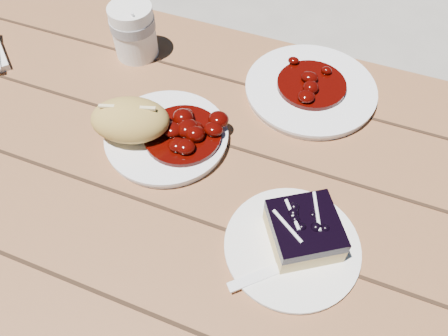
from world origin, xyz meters
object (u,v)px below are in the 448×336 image
(picnic_table, at_px, (204,223))
(blueberry_cake, at_px, (304,231))
(second_plate, at_px, (310,90))
(dessert_plate, at_px, (292,247))
(main_plate, at_px, (167,137))
(coffee_cup, at_px, (134,31))
(bread_roll, at_px, (130,120))

(picnic_table, height_order, blueberry_cake, blueberry_cake)
(second_plate, bearing_deg, dessert_plate, -79.82)
(blueberry_cake, bearing_deg, second_plate, 69.17)
(main_plate, xyz_separation_m, coffee_cup, (-0.16, 0.20, 0.05))
(blueberry_cake, height_order, coffee_cup, coffee_cup)
(main_plate, height_order, blueberry_cake, blueberry_cake)
(blueberry_cake, bearing_deg, main_plate, 125.41)
(main_plate, bearing_deg, picnic_table, -30.67)
(bread_roll, bearing_deg, blueberry_cake, -14.99)
(picnic_table, bearing_deg, coffee_cup, 135.49)
(main_plate, relative_size, second_plate, 0.86)
(main_plate, height_order, coffee_cup, coffee_cup)
(coffee_cup, relative_size, second_plate, 0.44)
(bread_roll, relative_size, second_plate, 0.55)
(bread_roll, distance_m, blueberry_cake, 0.35)
(picnic_table, distance_m, blueberry_cake, 0.28)
(main_plate, bearing_deg, blueberry_cake, -21.40)
(main_plate, height_order, bread_roll, bread_roll)
(bread_roll, bearing_deg, main_plate, 19.98)
(dessert_plate, distance_m, coffee_cup, 0.54)
(dessert_plate, bearing_deg, blueberry_cake, 56.31)
(dessert_plate, distance_m, second_plate, 0.34)
(coffee_cup, bearing_deg, picnic_table, -44.51)
(main_plate, relative_size, dessert_plate, 1.08)
(main_plate, bearing_deg, dessert_plate, -24.80)
(picnic_table, height_order, second_plate, second_plate)
(main_plate, xyz_separation_m, dessert_plate, (0.27, -0.12, -0.00))
(dessert_plate, bearing_deg, second_plate, 100.18)
(bread_roll, height_order, dessert_plate, bread_roll)
(bread_roll, distance_m, second_plate, 0.35)
(main_plate, xyz_separation_m, blueberry_cake, (0.28, -0.11, 0.03))
(main_plate, distance_m, dessert_plate, 0.30)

